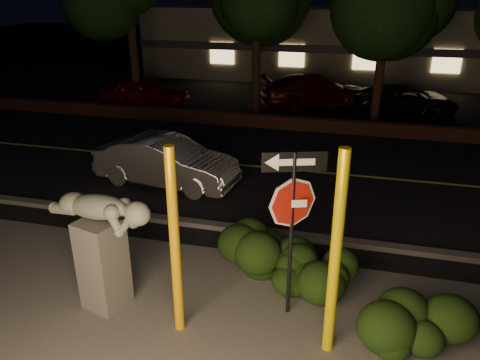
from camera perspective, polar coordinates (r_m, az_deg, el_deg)
name	(u,v)px	position (r m, az deg, el deg)	size (l,w,h in m)	color
ground	(303,141)	(17.24, 7.71, 4.79)	(90.00, 90.00, 0.00)	black
patio	(212,355)	(7.71, -3.47, -20.49)	(14.00, 6.00, 0.02)	#4C4944
road	(291,170)	(14.44, 6.19, 1.24)	(80.00, 8.00, 0.01)	black
lane_marking	(291,169)	(14.43, 6.19, 1.29)	(80.00, 0.12, 0.01)	gold
curb	(263,232)	(10.75, 2.87, -6.32)	(80.00, 0.25, 0.12)	#4C4944
brick_wall	(308,124)	(18.41, 8.27, 6.74)	(40.00, 0.35, 0.50)	#4F2A19
parking_lot	(321,98)	(23.97, 9.87, 9.82)	(40.00, 12.00, 0.01)	black
building	(335,39)	(31.52, 11.53, 16.47)	(22.00, 10.20, 4.00)	#656051
yellow_pole_left	(175,245)	(7.30, -7.94, -7.83)	(0.16, 0.16, 3.20)	#FEB60A
yellow_pole_right	(335,258)	(6.93, 11.53, -9.29)	(0.17, 0.17, 3.33)	#F9D900
signpost	(293,204)	(7.39, 6.43, -2.87)	(0.96, 0.34, 2.97)	black
sculpture	(101,237)	(8.20, -16.57, -6.72)	(2.09, 1.06, 2.24)	#4C4944
hedge_center	(270,250)	(9.18, 3.67, -8.48)	(2.04, 0.96, 1.06)	black
hedge_right	(323,269)	(8.70, 10.07, -10.66)	(1.67, 0.89, 1.09)	black
hedge_far_right	(418,328)	(7.85, 20.90, -16.53)	(1.47, 0.92, 1.02)	black
silver_sedan	(166,162)	(13.29, -8.95, 2.23)	(1.43, 4.09, 1.35)	#B9B8BD
parked_car_red	(146,92)	(22.29, -11.43, 10.51)	(1.61, 4.00, 1.36)	#680B09
parked_car_darkred	(317,91)	(21.97, 9.37, 10.63)	(2.07, 5.10, 1.48)	#3F0E0C
parked_car_dark	(405,100)	(21.88, 19.51, 9.23)	(2.02, 4.39, 1.22)	black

